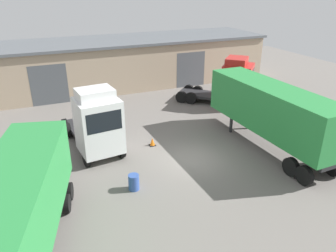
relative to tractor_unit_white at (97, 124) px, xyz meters
name	(u,v)px	position (x,y,z in m)	size (l,w,h in m)	color
ground_plane	(191,159)	(5.12, -3.02, -2.09)	(60.00, 60.00, 0.00)	slate
warehouse_building	(115,63)	(5.12, 14.62, 0.31)	(32.43, 7.80, 4.78)	tan
tractor_unit_white	(97,124)	(0.00, 0.00, 0.00)	(3.15, 6.84, 4.45)	silver
container_trailer_green	(271,110)	(10.52, -3.55, 0.57)	(2.75, 10.40, 4.22)	#28843D
tractor_unit_red	(232,83)	(12.89, 4.52, -0.07)	(6.39, 6.35, 4.28)	red
container_trailer_red	(17,208)	(-4.52, -7.72, 0.48)	(4.91, 9.94, 4.03)	#28843D
oil_drum	(134,182)	(0.84, -4.67, -1.65)	(0.58, 0.58, 0.88)	#33519E
traffic_cone	(152,142)	(3.57, -0.26, -1.84)	(0.40, 0.40, 0.55)	black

